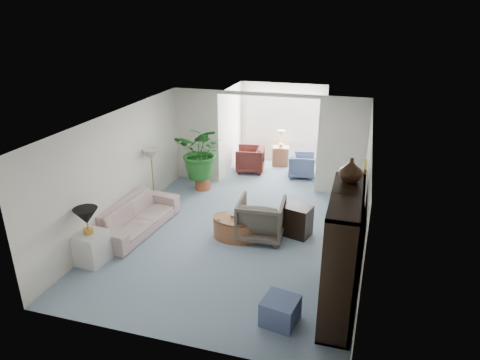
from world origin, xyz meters
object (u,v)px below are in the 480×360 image
(coffee_table, at_px, (236,228))
(cabinet_urn, at_px, (351,170))
(plant_pot, at_px, (203,183))
(sunroom_table, at_px, (280,156))
(end_table, at_px, (91,248))
(ottoman, at_px, (280,311))
(coffee_cup, at_px, (241,219))
(table_lamp, at_px, (86,216))
(framed_picture, at_px, (365,177))
(wingback_chair, at_px, (261,219))
(floor_lamp, at_px, (151,155))
(sunroom_chair_blue, at_px, (302,165))
(sofa, at_px, (137,216))
(coffee_bowl, at_px, (235,215))
(sunroom_chair_maroon, at_px, (250,159))
(side_table_dark, at_px, (297,221))

(coffee_table, bearing_deg, cabinet_urn, -28.92)
(plant_pot, height_order, sunroom_table, sunroom_table)
(end_table, relative_size, ottoman, 1.19)
(coffee_cup, distance_m, ottoman, 2.51)
(table_lamp, bearing_deg, plant_pot, 79.20)
(framed_picture, bearing_deg, sunroom_table, 116.32)
(table_lamp, height_order, wingback_chair, table_lamp)
(floor_lamp, relative_size, wingback_chair, 0.38)
(coffee_cup, xyz_separation_m, sunroom_chair_blue, (0.61, 3.98, -0.17))
(cabinet_urn, height_order, ottoman, cabinet_urn)
(coffee_cup, bearing_deg, end_table, -148.36)
(sofa, bearing_deg, sunroom_table, -18.08)
(coffee_bowl, relative_size, coffee_cup, 2.11)
(framed_picture, distance_m, sunroom_chair_maroon, 5.35)
(wingback_chair, relative_size, side_table_dark, 1.44)
(table_lamp, height_order, plant_pot, table_lamp)
(floor_lamp, relative_size, plant_pot, 0.90)
(coffee_cup, bearing_deg, ottoman, -60.37)
(end_table, distance_m, side_table_dark, 4.08)
(coffee_cup, xyz_separation_m, sunroom_table, (-0.14, 4.73, -0.21))
(cabinet_urn, bearing_deg, plant_pot, 137.54)
(sunroom_chair_blue, bearing_deg, side_table_dark, 178.23)
(wingback_chair, height_order, sunroom_chair_blue, wingback_chair)
(framed_picture, height_order, side_table_dark, framed_picture)
(ottoman, bearing_deg, table_lamp, 170.02)
(framed_picture, height_order, table_lamp, framed_picture)
(sofa, distance_m, sunroom_chair_maroon, 4.37)
(coffee_table, bearing_deg, ottoman, -58.63)
(sofa, bearing_deg, side_table_dark, -71.99)
(framed_picture, bearing_deg, end_table, -163.59)
(wingback_chair, relative_size, sunroom_chair_blue, 1.30)
(wingback_chair, bearing_deg, coffee_table, 15.29)
(wingback_chair, height_order, cabinet_urn, cabinet_urn)
(end_table, height_order, plant_pot, end_table)
(coffee_cup, bearing_deg, sofa, -175.73)
(end_table, xyz_separation_m, coffee_cup, (2.47, 1.52, 0.20))
(framed_picture, xyz_separation_m, sunroom_table, (-2.40, 4.85, -1.41))
(framed_picture, relative_size, cabinet_urn, 1.34)
(table_lamp, distance_m, ottoman, 3.83)
(sofa, xyz_separation_m, ottoman, (3.50, -2.00, -0.12))
(coffee_bowl, bearing_deg, cabinet_urn, -30.32)
(end_table, distance_m, ottoman, 3.76)
(sunroom_chair_blue, bearing_deg, sunroom_chair_maroon, 81.02)
(coffee_cup, bearing_deg, coffee_bowl, 135.00)
(sunroom_chair_blue, relative_size, sunroom_table, 1.25)
(coffee_table, bearing_deg, side_table_dark, 21.53)
(sofa, xyz_separation_m, coffee_table, (2.12, 0.27, -0.10))
(wingback_chair, relative_size, cabinet_urn, 2.52)
(floor_lamp, relative_size, sunroom_chair_maroon, 0.45)
(ottoman, bearing_deg, coffee_table, 121.37)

